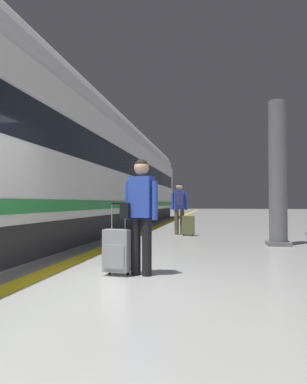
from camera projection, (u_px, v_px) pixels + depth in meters
ground_plane at (97, 281)px, 4.95m from camera, size 120.00×120.00×0.00m
safety_line_strip at (152, 229)px, 14.97m from camera, size 0.36×80.00×0.01m
tactile_edge_band at (144, 229)px, 15.02m from camera, size 0.56×80.00×0.01m
high_speed_train at (90, 164)px, 13.74m from camera, size 2.94×30.82×4.97m
traveller_foreground at (140, 208)px, 5.41m from camera, size 0.56×0.32×1.70m
rolling_suitcase_foreground at (117, 250)px, 5.37m from camera, size 0.40×0.28×1.06m
passenger_near at (179, 204)px, 12.20m from camera, size 0.54×0.34×1.72m
suitcase_near at (188, 225)px, 11.84m from camera, size 0.39×0.26×0.64m
platform_pillar at (278, 176)px, 9.15m from camera, size 0.56×0.56×3.60m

